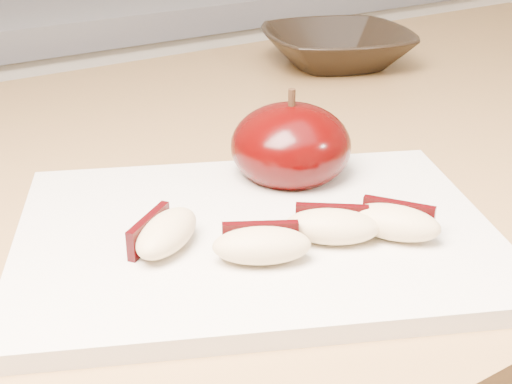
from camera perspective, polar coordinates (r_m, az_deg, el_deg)
back_cabinet at (r=1.38m, az=-19.28°, el=-4.85°), size 2.40×0.62×0.94m
cutting_board at (r=0.46m, az=0.00°, el=-3.47°), size 0.37×0.33×0.01m
apple_half at (r=0.53m, az=2.80°, el=3.72°), size 0.11×0.11×0.08m
apple_wedge_a at (r=0.44m, az=-7.31°, el=-3.23°), size 0.06×0.06×0.02m
apple_wedge_b at (r=0.42m, az=0.45°, el=-4.22°), size 0.06×0.05×0.02m
apple_wedge_c at (r=0.44m, az=6.09°, el=-2.69°), size 0.06×0.06×0.02m
apple_wedge_d at (r=0.45m, az=11.02°, el=-2.33°), size 0.06×0.06×0.02m
bowl at (r=0.88m, az=6.48°, el=11.41°), size 0.22×0.22×0.04m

